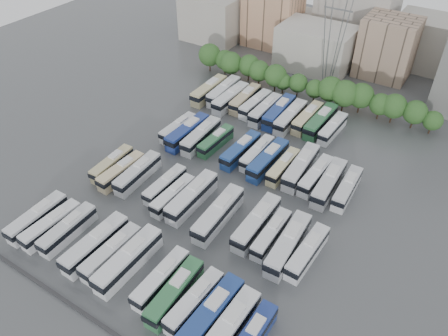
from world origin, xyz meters
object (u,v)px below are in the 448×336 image
Objects in this scene: bus_r0_s12 at (228,329)px; bus_r2_s10 at (301,167)px; bus_r0_s6 at (128,260)px; bus_r1_s13 at (307,252)px; bus_r1_s4 at (165,185)px; bus_r3_s6 at (279,112)px; bus_r2_s2 at (188,132)px; bus_r2_s8 at (268,160)px; electricity_pylon at (337,19)px; bus_r0_s9 at (175,292)px; bus_r1_s11 at (271,234)px; bus_r3_s1 at (224,91)px; bus_r3_s5 at (265,110)px; bus_r3_s2 at (231,98)px; bus_r0_s10 at (195,301)px; bus_r2_s12 at (329,183)px; bus_r2_s13 at (347,188)px; bus_r1_s0 at (112,164)px; bus_r1_s8 at (218,214)px; bus_r2_s4 at (216,141)px; bus_r2_s9 at (283,166)px; bus_r0_s4 at (95,244)px; bus_r2_s1 at (178,128)px; bus_r2_s6 at (241,150)px; bus_r2_s7 at (257,153)px; bus_r3_s10 at (333,128)px; bus_r0_s1 at (51,225)px; bus_r1_s12 at (288,244)px; bus_r1_s1 at (121,171)px; bus_r2_s3 at (201,136)px; bus_r0_s0 at (37,217)px; bus_r0_s2 at (68,229)px; bus_r1_s6 at (192,197)px; bus_r0_s8 at (161,278)px; bus_r3_s9 at (321,121)px; bus_r0_s5 at (112,253)px; bus_r1_s2 at (138,173)px; bus_r3_s8 at (308,118)px; bus_r2_s11 at (316,175)px; bus_r3_s0 at (209,90)px; bus_r3_s4 at (255,104)px; bus_r3_s7 at (290,117)px; bus_r3_s3 at (245,99)px.

bus_r0_s12 is 0.98× the size of bus_r2_s10.
bus_r0_s6 is 1.15× the size of bus_r1_s13.
bus_r3_s6 reaches higher than bus_r1_s4.
bus_r2_s8 is at bearing 3.52° from bus_r2_s2.
electricity_pylon is 75.95m from bus_r0_s9.
bus_r3_s1 is at bearing 131.55° from bus_r1_s11.
bus_r3_s5 is at bearing 133.84° from bus_r2_s10.
bus_r0_s10 is at bearing -61.87° from bus_r3_s2.
bus_r2_s13 is (3.43, 0.66, -0.23)m from bus_r2_s12.
bus_r1_s8 is at bearing -4.18° from bus_r1_s0.
bus_r2_s4 is 0.99× the size of bus_r2_s9.
bus_r2_s1 is at bearing 106.40° from bus_r0_s4.
bus_r2_s6 is 3.59m from bus_r2_s7.
bus_r0_s10 is 1.03× the size of bus_r3_s10.
bus_r1_s12 is (36.48, 17.82, 0.29)m from bus_r0_s1.
bus_r2_s8 is (22.94, 18.73, 0.24)m from bus_r1_s1.
bus_r2_s3 is at bearing -178.31° from bus_r2_s10.
bus_r0_s0 is at bearing 179.08° from bus_r0_s9.
bus_r2_s9 is at bearing 2.37° from bus_r2_s6.
bus_r0_s10 is at bearing -1.51° from bus_r0_s2.
bus_r1_s6 is 23.86m from bus_r2_s1.
bus_r1_s8 is at bearing -87.11° from electricity_pylon.
bus_r0_s8 is at bearing -68.75° from bus_r3_s1.
bus_r1_s4 is (-13.22, 17.55, -0.12)m from bus_r0_s8.
bus_r3_s2 is 23.21m from bus_r3_s9.
bus_r0_s5 is at bearing -67.74° from bus_r2_s1.
bus_r1_s12 is (33.27, -0.83, 0.22)m from bus_r1_s2.
bus_r3_s6 is at bearing 90.47° from bus_r0_s6.
bus_r3_s8 is at bearing 68.40° from bus_r0_s2.
bus_r2_s10 is at bearing -53.07° from bus_r3_s6.
bus_r2_s6 is 1.04× the size of bus_r2_s11.
bus_r2_s7 is at bearing -35.69° from bus_r3_s0.
bus_r0_s4 is at bearing -105.38° from bus_r3_s9.
bus_r3_s4 is at bearing 128.00° from bus_r2_s8.
bus_r3_s7 is 10.08m from bus_r3_s10.
bus_r0_s2 reaches higher than bus_r3_s10.
bus_r2_s11 is (13.02, -37.36, -16.86)m from electricity_pylon.
bus_r1_s13 reaches higher than bus_r2_s7.
bus_r3_s9 is (9.96, 36.77, -0.01)m from bus_r1_s6.
bus_r1_s12 reaches higher than bus_r0_s5.
bus_r0_s10 is 6.63m from bus_r0_s12.
bus_r3_s9 is at bearing 0.71° from bus_r3_s8.
bus_r3_s3 is at bearing 72.73° from bus_r1_s0.
bus_r0_s12 is at bearing -27.85° from bus_r1_s0.
bus_r2_s9 is 0.82× the size of bus_r3_s9.
bus_r1_s12 is 1.09× the size of bus_r3_s5.
bus_r3_s7 is (3.25, -0.55, -0.05)m from bus_r3_s6.
bus_r3_s3 is 13.40m from bus_r3_s7.
bus_r1_s4 is at bearing -149.37° from bus_r2_s12.
bus_r2_s10 is 1.10× the size of bus_r3_s3.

